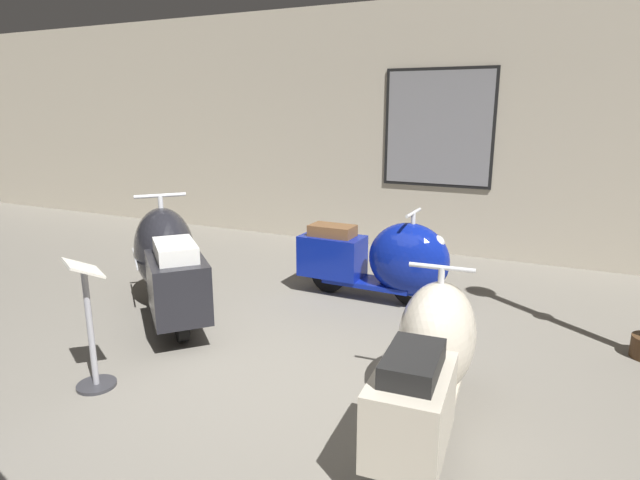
{
  "coord_description": "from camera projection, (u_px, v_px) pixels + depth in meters",
  "views": [
    {
      "loc": [
        1.98,
        -3.09,
        1.98
      ],
      "look_at": [
        0.05,
        0.99,
        0.84
      ],
      "focal_mm": 29.57,
      "sensor_mm": 36.0,
      "label": 1
    }
  ],
  "objects": [
    {
      "name": "scooter_2",
      "position": [
        430.0,
        357.0,
        3.33
      ],
      "size": [
        0.57,
        1.62,
        0.97
      ],
      "rotation": [
        0.0,
        0.0,
        1.64
      ],
      "color": "black",
      "rests_on": "ground"
    },
    {
      "name": "showroom_back_wall",
      "position": [
        415.0,
        130.0,
        7.25
      ],
      "size": [
        18.0,
        0.24,
        3.36
      ],
      "color": "#BCB29E",
      "rests_on": "ground"
    },
    {
      "name": "scooter_0",
      "position": [
        168.0,
        261.0,
        5.15
      ],
      "size": [
        1.73,
        1.64,
        1.14
      ],
      "rotation": [
        0.0,
        0.0,
        2.4
      ],
      "color": "black",
      "rests_on": "ground"
    },
    {
      "name": "scooter_1",
      "position": [
        384.0,
        260.0,
        5.46
      ],
      "size": [
        1.62,
        0.53,
        0.98
      ],
      "rotation": [
        0.0,
        0.0,
        -0.02
      ],
      "color": "black",
      "rests_on": "ground"
    },
    {
      "name": "ground_plane",
      "position": [
        259.0,
        375.0,
        4.01
      ],
      "size": [
        60.0,
        60.0,
        0.0
      ],
      "primitive_type": "plane",
      "color": "slate"
    },
    {
      "name": "info_stanchion",
      "position": [
        91.0,
        336.0,
        3.75
      ],
      "size": [
        0.39,
        0.35,
        0.96
      ],
      "color": "#333338",
      "rests_on": "ground"
    }
  ]
}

